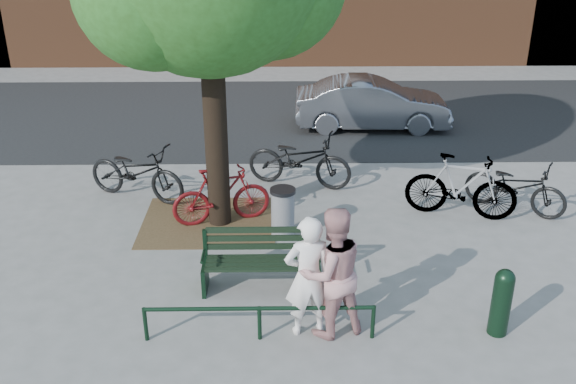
{
  "coord_description": "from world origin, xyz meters",
  "views": [
    {
      "loc": [
        0.26,
        -8.16,
        5.34
      ],
      "look_at": [
        0.41,
        1.0,
        1.14
      ],
      "focal_mm": 40.0,
      "sensor_mm": 36.0,
      "label": 1
    }
  ],
  "objects_px": {
    "person_left": "(308,277)",
    "bollard": "(502,300)",
    "person_right": "(332,273)",
    "parked_car": "(372,104)",
    "park_bench": "(261,259)",
    "litter_bin": "(283,213)",
    "bicycle_c": "(300,160)"
  },
  "relations": [
    {
      "from": "person_right",
      "to": "bollard",
      "type": "height_order",
      "value": "person_right"
    },
    {
      "from": "park_bench",
      "to": "person_left",
      "type": "xyz_separation_m",
      "value": [
        0.64,
        -1.13,
        0.39
      ]
    },
    {
      "from": "park_bench",
      "to": "parked_car",
      "type": "relative_size",
      "value": 0.45
    },
    {
      "from": "person_left",
      "to": "park_bench",
      "type": "bearing_deg",
      "value": -70.62
    },
    {
      "from": "park_bench",
      "to": "bicycle_c",
      "type": "distance_m",
      "value": 3.82
    },
    {
      "from": "bollard",
      "to": "parked_car",
      "type": "distance_m",
      "value": 8.55
    },
    {
      "from": "bollard",
      "to": "parked_car",
      "type": "height_order",
      "value": "parked_car"
    },
    {
      "from": "person_right",
      "to": "parked_car",
      "type": "distance_m",
      "value": 8.63
    },
    {
      "from": "parked_car",
      "to": "bicycle_c",
      "type": "bearing_deg",
      "value": 152.87
    },
    {
      "from": "person_left",
      "to": "bicycle_c",
      "type": "distance_m",
      "value": 4.89
    },
    {
      "from": "litter_bin",
      "to": "bicycle_c",
      "type": "xyz_separation_m",
      "value": [
        0.36,
        2.18,
        0.11
      ]
    },
    {
      "from": "bollard",
      "to": "parked_car",
      "type": "relative_size",
      "value": 0.25
    },
    {
      "from": "person_left",
      "to": "parked_car",
      "type": "xyz_separation_m",
      "value": [
        2.0,
        8.46,
        -0.23
      ]
    },
    {
      "from": "bollard",
      "to": "litter_bin",
      "type": "bearing_deg",
      "value": 136.03
    },
    {
      "from": "park_bench",
      "to": "litter_bin",
      "type": "xyz_separation_m",
      "value": [
        0.33,
        1.57,
        -0.02
      ]
    },
    {
      "from": "person_right",
      "to": "person_left",
      "type": "bearing_deg",
      "value": -19.61
    },
    {
      "from": "litter_bin",
      "to": "parked_car",
      "type": "relative_size",
      "value": 0.23
    },
    {
      "from": "person_left",
      "to": "parked_car",
      "type": "bearing_deg",
      "value": -113.44
    },
    {
      "from": "litter_bin",
      "to": "person_right",
      "type": "bearing_deg",
      "value": -77.13
    },
    {
      "from": "litter_bin",
      "to": "bicycle_c",
      "type": "distance_m",
      "value": 2.21
    },
    {
      "from": "parked_car",
      "to": "litter_bin",
      "type": "bearing_deg",
      "value": 159.62
    },
    {
      "from": "person_left",
      "to": "bicycle_c",
      "type": "bearing_deg",
      "value": -100.75
    },
    {
      "from": "park_bench",
      "to": "litter_bin",
      "type": "relative_size",
      "value": 1.93
    },
    {
      "from": "person_right",
      "to": "litter_bin",
      "type": "relative_size",
      "value": 2.05
    },
    {
      "from": "park_bench",
      "to": "bollard",
      "type": "xyz_separation_m",
      "value": [
        3.2,
        -1.2,
        0.05
      ]
    },
    {
      "from": "person_left",
      "to": "bollard",
      "type": "xyz_separation_m",
      "value": [
        2.56,
        -0.07,
        -0.34
      ]
    },
    {
      "from": "park_bench",
      "to": "litter_bin",
      "type": "height_order",
      "value": "park_bench"
    },
    {
      "from": "park_bench",
      "to": "bicycle_c",
      "type": "relative_size",
      "value": 0.81
    },
    {
      "from": "park_bench",
      "to": "parked_car",
      "type": "xyz_separation_m",
      "value": [
        2.64,
        7.33,
        0.16
      ]
    },
    {
      "from": "bollard",
      "to": "person_right",
      "type": "bearing_deg",
      "value": 178.29
    },
    {
      "from": "park_bench",
      "to": "bollard",
      "type": "height_order",
      "value": "bollard"
    },
    {
      "from": "person_right",
      "to": "bicycle_c",
      "type": "relative_size",
      "value": 0.86
    }
  ]
}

